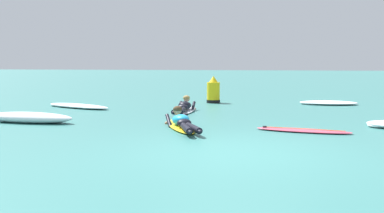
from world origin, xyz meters
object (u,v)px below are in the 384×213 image
object	(u,v)px
surfer_far	(184,108)
channel_marker_buoy	(213,92)
drifting_surfboard	(302,130)
surfer_near	(182,123)

from	to	relation	value
surfer_far	channel_marker_buoy	bearing A→B (deg)	81.03
drifting_surfboard	channel_marker_buoy	distance (m)	7.25
surfer_far	channel_marker_buoy	size ratio (longest dim) A/B	2.53
drifting_surfboard	channel_marker_buoy	bearing A→B (deg)	113.04
surfer_far	channel_marker_buoy	distance (m)	3.34
surfer_near	surfer_far	bearing A→B (deg)	99.91
surfer_near	channel_marker_buoy	bearing A→B (deg)	90.66
drifting_surfboard	surfer_near	bearing A→B (deg)	-179.23
surfer_near	drifting_surfboard	world-z (taller)	surfer_near
surfer_near	channel_marker_buoy	xyz separation A→B (m)	(-0.08, 6.70, 0.27)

